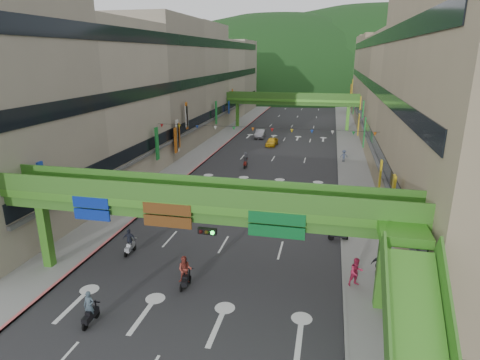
{
  "coord_description": "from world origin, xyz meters",
  "views": [
    {
      "loc": [
        7.48,
        -15.59,
        14.27
      ],
      "look_at": [
        0.0,
        18.0,
        3.5
      ],
      "focal_mm": 30.0,
      "sensor_mm": 36.0,
      "label": 1
    }
  ],
  "objects_px": {
    "car_yellow": "(272,142)",
    "overpass_near": "(209,216)",
    "car_silver": "(260,134)",
    "pedestrian_red": "(356,274)",
    "scooter_rider_mid": "(185,271)",
    "scooter_rider_near": "(90,309)"
  },
  "relations": [
    {
      "from": "overpass_near",
      "to": "scooter_rider_near",
      "type": "relative_size",
      "value": 13.9
    },
    {
      "from": "car_silver",
      "to": "pedestrian_red",
      "type": "bearing_deg",
      "value": -74.08
    },
    {
      "from": "scooter_rider_mid",
      "to": "car_yellow",
      "type": "xyz_separation_m",
      "value": [
        -0.6,
        42.72,
        -0.46
      ]
    },
    {
      "from": "scooter_rider_mid",
      "to": "car_silver",
      "type": "bearing_deg",
      "value": 94.2
    },
    {
      "from": "overpass_near",
      "to": "pedestrian_red",
      "type": "xyz_separation_m",
      "value": [
        8.87,
        2.62,
        -4.26
      ]
    },
    {
      "from": "overpass_near",
      "to": "car_silver",
      "type": "height_order",
      "value": "overpass_near"
    },
    {
      "from": "scooter_rider_near",
      "to": "car_silver",
      "type": "xyz_separation_m",
      "value": [
        0.23,
        53.76,
        -0.19
      ]
    },
    {
      "from": "overpass_near",
      "to": "scooter_rider_near",
      "type": "bearing_deg",
      "value": -142.0
    },
    {
      "from": "scooter_rider_near",
      "to": "pedestrian_red",
      "type": "distance_m",
      "value": 16.08
    },
    {
      "from": "car_yellow",
      "to": "pedestrian_red",
      "type": "xyz_separation_m",
      "value": [
        11.23,
        -40.37,
        0.28
      ]
    },
    {
      "from": "overpass_near",
      "to": "car_yellow",
      "type": "height_order",
      "value": "overpass_near"
    },
    {
      "from": "scooter_rider_near",
      "to": "scooter_rider_mid",
      "type": "xyz_separation_m",
      "value": [
        3.84,
        4.65,
        0.19
      ]
    },
    {
      "from": "scooter_rider_mid",
      "to": "car_yellow",
      "type": "height_order",
      "value": "scooter_rider_mid"
    },
    {
      "from": "scooter_rider_near",
      "to": "pedestrian_red",
      "type": "bearing_deg",
      "value": 25.81
    },
    {
      "from": "scooter_rider_mid",
      "to": "pedestrian_red",
      "type": "xyz_separation_m",
      "value": [
        10.63,
        2.35,
        -0.18
      ]
    },
    {
      "from": "car_yellow",
      "to": "scooter_rider_near",
      "type": "bearing_deg",
      "value": -89.89
    },
    {
      "from": "car_silver",
      "to": "car_yellow",
      "type": "distance_m",
      "value": 7.07
    },
    {
      "from": "car_yellow",
      "to": "overpass_near",
      "type": "bearing_deg",
      "value": -82.82
    },
    {
      "from": "car_silver",
      "to": "car_yellow",
      "type": "xyz_separation_m",
      "value": [
        3.01,
        -6.4,
        -0.07
      ]
    },
    {
      "from": "scooter_rider_mid",
      "to": "pedestrian_red",
      "type": "distance_m",
      "value": 10.89
    },
    {
      "from": "overpass_near",
      "to": "car_yellow",
      "type": "xyz_separation_m",
      "value": [
        -2.37,
        42.99,
        -4.53
      ]
    },
    {
      "from": "scooter_rider_near",
      "to": "pedestrian_red",
      "type": "relative_size",
      "value": 1.06
    }
  ]
}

